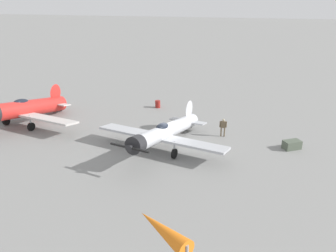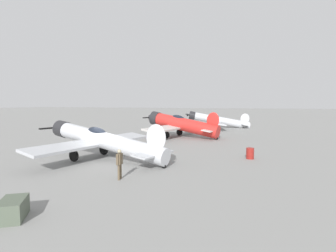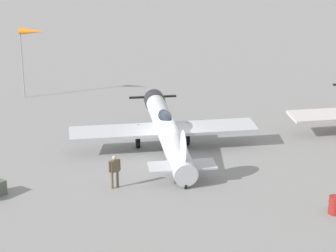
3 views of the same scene
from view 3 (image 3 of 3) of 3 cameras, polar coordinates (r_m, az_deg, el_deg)
ground_plane at (r=32.21m, az=0.00°, el=-3.07°), size 400.00×400.00×0.00m
airplane_foreground at (r=32.25m, az=-0.16°, el=-0.35°), size 11.10×11.20×2.93m
ground_crew_mechanic at (r=27.60m, az=-5.45°, el=-4.32°), size 0.31×0.64×1.68m
fuel_drum at (r=26.04m, az=16.62°, el=-7.71°), size 0.60×0.60×0.83m
windsock_mast at (r=46.12m, az=-13.72°, el=9.07°), size 1.65×2.06×5.68m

